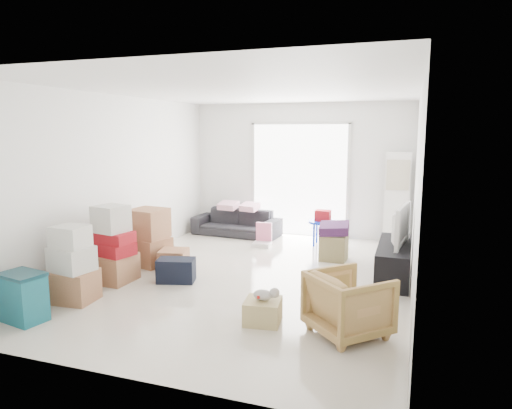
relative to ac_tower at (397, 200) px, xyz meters
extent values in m
cube|color=beige|center=(-1.95, -2.65, -0.99)|extent=(4.50, 6.00, 0.24)
cube|color=white|center=(-1.95, -2.65, 1.95)|extent=(4.50, 6.00, 0.24)
cube|color=white|center=(-1.95, 0.47, 0.48)|extent=(4.50, 0.24, 2.70)
cube|color=white|center=(-1.95, -5.77, 0.48)|extent=(4.50, 0.24, 2.70)
cube|color=white|center=(-4.32, -2.65, 0.48)|extent=(0.24, 6.00, 2.70)
cube|color=white|center=(0.42, -2.65, 0.48)|extent=(0.24, 6.00, 2.70)
cube|color=white|center=(-1.95, 0.33, 0.27)|extent=(2.00, 0.01, 2.30)
cube|color=silver|center=(-2.95, 0.32, 0.27)|extent=(0.06, 0.04, 2.30)
cube|color=silver|center=(-0.95, 0.32, 0.27)|extent=(0.06, 0.04, 2.30)
cube|color=silver|center=(-1.95, 0.32, 1.42)|extent=(2.10, 0.04, 0.06)
cube|color=white|center=(0.00, 0.00, 0.00)|extent=(0.45, 0.30, 1.75)
cube|color=black|center=(0.05, -2.00, -0.62)|extent=(0.46, 1.52, 0.51)
imported|color=black|center=(0.05, -2.00, -0.30)|extent=(0.71, 1.07, 0.13)
imported|color=#232328|center=(-3.15, -0.15, -0.52)|extent=(1.83, 0.65, 0.70)
cube|color=#F5B2CD|center=(-3.33, -0.14, -0.12)|extent=(0.37, 0.31, 0.11)
cube|color=#F5B2CD|center=(-2.85, -0.17, -0.11)|extent=(0.39, 0.34, 0.11)
imported|color=tan|center=(-0.33, -4.14, -0.50)|extent=(0.99, 0.99, 0.75)
cube|color=#125B6A|center=(-3.85, -4.98, -0.74)|extent=(0.52, 0.41, 0.26)
cube|color=#125B6A|center=(-3.85, -4.98, -0.48)|extent=(0.52, 0.41, 0.26)
cube|color=#0C333D|center=(-3.85, -4.98, -0.33)|extent=(0.55, 0.43, 0.04)
cube|color=#B17750|center=(-3.75, -4.29, -0.68)|extent=(0.56, 0.48, 0.40)
cube|color=silver|center=(-3.75, -4.29, -0.32)|extent=(0.55, 0.48, 0.31)
cube|color=silver|center=(-3.75, -4.29, -0.03)|extent=(0.40, 0.36, 0.27)
cube|color=#B17750|center=(-3.75, -3.47, -0.68)|extent=(0.56, 0.56, 0.39)
cube|color=red|center=(-3.75, -3.47, -0.39)|extent=(0.67, 0.52, 0.18)
cube|color=red|center=(-3.75, -3.47, -0.23)|extent=(0.60, 0.43, 0.16)
cube|color=silver|center=(-3.75, -3.47, 0.04)|extent=(0.48, 0.47, 0.37)
cube|color=#B17750|center=(-3.72, -2.57, -0.66)|extent=(0.72, 0.65, 0.44)
cube|color=#B17750|center=(-3.72, -2.57, -0.20)|extent=(0.58, 0.58, 0.47)
cube|color=#B17750|center=(-3.17, -2.77, -0.71)|extent=(0.49, 0.49, 0.34)
cube|color=black|center=(-2.89, -3.19, -0.71)|extent=(0.59, 0.45, 0.33)
cube|color=#938655|center=(-0.94, -1.33, -0.66)|extent=(0.44, 0.44, 0.43)
cube|color=#4A2153|center=(-0.94, -1.33, -0.38)|extent=(0.51, 0.51, 0.14)
cylinder|color=#0C2CC9|center=(-1.30, -0.42, -0.42)|extent=(0.55, 0.55, 0.04)
cylinder|color=#0C2CC9|center=(-1.17, -0.28, -0.66)|extent=(0.04, 0.04, 0.43)
cylinder|color=#0C2CC9|center=(-1.44, -0.28, -0.66)|extent=(0.04, 0.04, 0.43)
cylinder|color=#0C2CC9|center=(-1.44, -0.56, -0.66)|extent=(0.04, 0.04, 0.43)
cylinder|color=#0C2CC9|center=(-1.17, -0.56, -0.66)|extent=(0.04, 0.04, 0.43)
cube|color=red|center=(-1.30, -0.42, -0.30)|extent=(0.28, 0.22, 0.20)
cube|color=silver|center=(-2.35, -0.88, -0.83)|extent=(0.34, 0.30, 0.08)
cube|color=pink|center=(-2.35, -0.76, -0.62)|extent=(0.30, 0.06, 0.35)
cube|color=tan|center=(-1.28, -4.14, -0.74)|extent=(0.44, 0.44, 0.26)
ellipsoid|color=#B2ADA8|center=(-1.28, -4.14, -0.55)|extent=(0.22, 0.15, 0.12)
cube|color=red|center=(-1.28, -4.14, -0.55)|extent=(0.19, 0.18, 0.03)
sphere|color=#B2ADA8|center=(-1.15, -4.11, -0.52)|extent=(0.12, 0.12, 0.12)
camera|label=1|loc=(0.23, -8.77, 1.26)|focal=32.00mm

